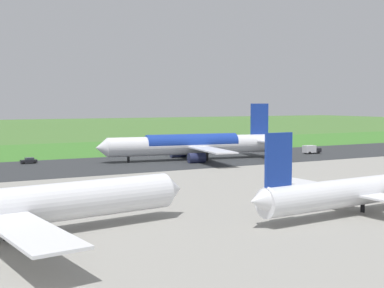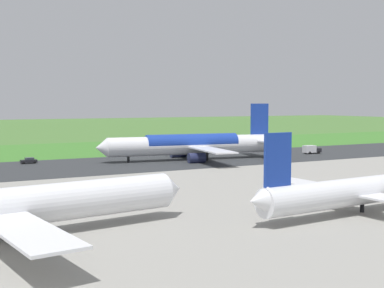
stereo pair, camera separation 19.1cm
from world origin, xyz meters
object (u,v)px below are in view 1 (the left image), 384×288
at_px(airliner_parked_mid, 362,190).
at_px(traffic_cone_orange, 193,147).
at_px(service_truck_fuel, 311,149).
at_px(airliner_parked_far, 3,208).
at_px(airliner_main, 193,144).
at_px(service_car_ops, 29,161).
at_px(no_stopping_sign, 192,142).

height_order(airliner_parked_mid, traffic_cone_orange, airliner_parked_mid).
relative_size(airliner_parked_mid, service_truck_fuel, 7.00).
xyz_separation_m(airliner_parked_mid, airliner_parked_far, (48.36, -8.26, 0.59)).
bearing_deg(airliner_main, service_car_ops, -16.27).
bearing_deg(traffic_cone_orange, airliner_main, 61.64).
relative_size(airliner_parked_mid, traffic_cone_orange, 75.83).
distance_m(airliner_parked_far, service_car_ops, 80.25).
bearing_deg(service_truck_fuel, no_stopping_sign, -67.88).
bearing_deg(airliner_main, service_truck_fuel, 177.05).
distance_m(airliner_parked_mid, traffic_cone_orange, 114.83).
bearing_deg(service_car_ops, airliner_parked_far, 77.00).
relative_size(airliner_parked_mid, service_car_ops, 9.92).
bearing_deg(service_truck_fuel, airliner_main, -2.95).
bearing_deg(service_truck_fuel, airliner_parked_far, 32.04).
height_order(airliner_parked_mid, airliner_parked_far, airliner_parked_far).
bearing_deg(service_car_ops, no_stopping_sign, -154.89).
distance_m(airliner_parked_mid, service_truck_fuel, 89.46).
distance_m(airliner_main, airliner_parked_far, 89.38).
relative_size(airliner_main, service_car_ops, 12.86).
relative_size(service_truck_fuel, traffic_cone_orange, 10.84).
bearing_deg(no_stopping_sign, airliner_parked_far, 52.55).
height_order(airliner_main, no_stopping_sign, airliner_main).
bearing_deg(airliner_parked_mid, traffic_cone_orange, -106.10).
bearing_deg(service_truck_fuel, service_car_ops, -9.86).
relative_size(airliner_parked_far, service_truck_fuel, 8.24).
relative_size(airliner_main, no_stopping_sign, 21.02).
xyz_separation_m(airliner_parked_mid, service_car_ops, (30.32, -86.39, -2.48)).
xyz_separation_m(airliner_main, traffic_cone_orange, (-19.60, -36.31, -4.08)).
xyz_separation_m(service_truck_fuel, traffic_cone_orange, (21.43, -38.43, -1.13)).
distance_m(service_truck_fuel, service_car_ops, 84.83).
height_order(service_car_ops, no_stopping_sign, no_stopping_sign).
distance_m(airliner_main, airliner_parked_mid, 74.99).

